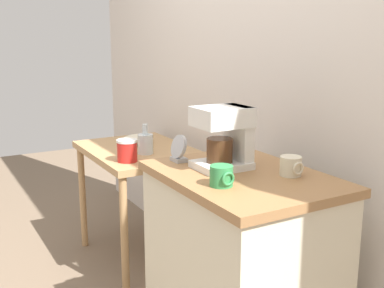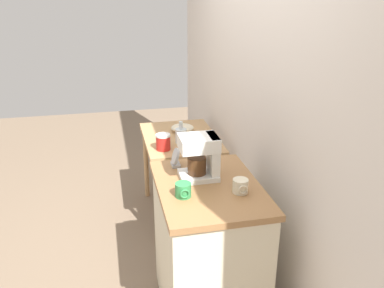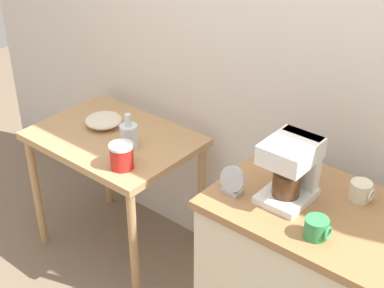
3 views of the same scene
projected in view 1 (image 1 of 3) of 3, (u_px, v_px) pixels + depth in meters
back_wall at (271, 45)px, 2.46m from camera, size 4.40×0.10×2.80m
wooden_table at (140, 164)px, 3.06m from camera, size 0.85×0.62×0.75m
kitchen_counter at (241, 275)px, 2.05m from camera, size 0.79×0.58×0.91m
bowl_stoneware at (138, 139)px, 3.15m from camera, size 0.20×0.20×0.06m
glass_carafe_vase at (145, 143)px, 2.89m from camera, size 0.09×0.09×0.18m
canister_enamel at (127, 151)px, 2.72m from camera, size 0.12×0.12×0.13m
coffee_maker at (226, 135)px, 2.00m from camera, size 0.18×0.22×0.26m
mug_small_cream at (291, 166)px, 1.91m from camera, size 0.09×0.09×0.08m
mug_tall_green at (222, 176)px, 1.78m from camera, size 0.09×0.09×0.08m
table_clock at (179, 150)px, 2.12m from camera, size 0.11×0.05×0.12m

